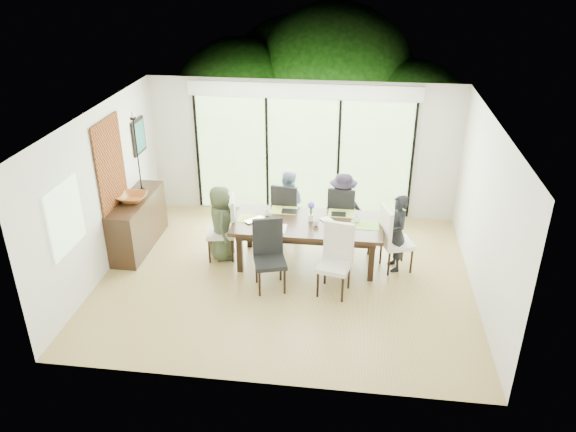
# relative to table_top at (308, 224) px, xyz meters

# --- Properties ---
(floor) EXTENTS (6.00, 5.00, 0.01)m
(floor) POSITION_rel_table_top_xyz_m (-0.30, -0.52, -0.75)
(floor) COLOR olive
(floor) RESTS_ON ground
(ceiling) EXTENTS (6.00, 5.00, 0.01)m
(ceiling) POSITION_rel_table_top_xyz_m (-0.30, -0.52, 1.96)
(ceiling) COLOR white
(ceiling) RESTS_ON wall_back
(wall_back) EXTENTS (6.00, 0.02, 2.70)m
(wall_back) POSITION_rel_table_top_xyz_m (-0.30, 1.99, 0.61)
(wall_back) COLOR silver
(wall_back) RESTS_ON floor
(wall_front) EXTENTS (6.00, 0.02, 2.70)m
(wall_front) POSITION_rel_table_top_xyz_m (-0.30, -3.03, 0.61)
(wall_front) COLOR white
(wall_front) RESTS_ON floor
(wall_left) EXTENTS (0.02, 5.00, 2.70)m
(wall_left) POSITION_rel_table_top_xyz_m (-3.31, -0.52, 0.61)
(wall_left) COLOR white
(wall_left) RESTS_ON floor
(wall_right) EXTENTS (0.02, 5.00, 2.70)m
(wall_right) POSITION_rel_table_top_xyz_m (2.71, -0.52, 0.61)
(wall_right) COLOR silver
(wall_right) RESTS_ON floor
(glass_doors) EXTENTS (4.20, 0.02, 2.30)m
(glass_doors) POSITION_rel_table_top_xyz_m (-0.30, 1.95, 0.46)
(glass_doors) COLOR #598C3F
(glass_doors) RESTS_ON wall_back
(blinds_header) EXTENTS (4.40, 0.06, 0.28)m
(blinds_header) POSITION_rel_table_top_xyz_m (-0.30, 1.94, 1.76)
(blinds_header) COLOR white
(blinds_header) RESTS_ON wall_back
(mullion_a) EXTENTS (0.05, 0.04, 2.30)m
(mullion_a) POSITION_rel_table_top_xyz_m (-2.40, 1.94, 0.46)
(mullion_a) COLOR black
(mullion_a) RESTS_ON wall_back
(mullion_b) EXTENTS (0.05, 0.04, 2.30)m
(mullion_b) POSITION_rel_table_top_xyz_m (-1.00, 1.94, 0.46)
(mullion_b) COLOR black
(mullion_b) RESTS_ON wall_back
(mullion_c) EXTENTS (0.05, 0.04, 2.30)m
(mullion_c) POSITION_rel_table_top_xyz_m (0.40, 1.94, 0.46)
(mullion_c) COLOR black
(mullion_c) RESTS_ON wall_back
(mullion_d) EXTENTS (0.05, 0.04, 2.30)m
(mullion_d) POSITION_rel_table_top_xyz_m (1.80, 1.94, 0.46)
(mullion_d) COLOR black
(mullion_d) RESTS_ON wall_back
(side_window) EXTENTS (0.02, 0.90, 1.00)m
(side_window) POSITION_rel_table_top_xyz_m (-3.27, -1.72, 0.76)
(side_window) COLOR #8CAD7F
(side_window) RESTS_ON wall_left
(deck) EXTENTS (6.00, 1.80, 0.10)m
(deck) POSITION_rel_table_top_xyz_m (-0.30, 2.88, -0.79)
(deck) COLOR brown
(deck) RESTS_ON ground
(rail_top) EXTENTS (6.00, 0.08, 0.06)m
(rail_top) POSITION_rel_table_top_xyz_m (-0.30, 3.68, -0.19)
(rail_top) COLOR brown
(rail_top) RESTS_ON deck
(foliage_left) EXTENTS (3.20, 3.20, 3.20)m
(foliage_left) POSITION_rel_table_top_xyz_m (-2.10, 4.68, 0.70)
(foliage_left) COLOR #14380F
(foliage_left) RESTS_ON ground
(foliage_mid) EXTENTS (4.00, 4.00, 4.00)m
(foliage_mid) POSITION_rel_table_top_xyz_m (0.10, 5.28, 1.06)
(foliage_mid) COLOR #14380F
(foliage_mid) RESTS_ON ground
(foliage_right) EXTENTS (2.80, 2.80, 2.80)m
(foliage_right) POSITION_rel_table_top_xyz_m (1.90, 4.48, 0.52)
(foliage_right) COLOR #14380F
(foliage_right) RESTS_ON ground
(foliage_far) EXTENTS (3.60, 3.60, 3.60)m
(foliage_far) POSITION_rel_table_top_xyz_m (-0.90, 5.98, 0.88)
(foliage_far) COLOR #14380F
(foliage_far) RESTS_ON ground
(table_top) EXTENTS (2.48, 1.14, 0.06)m
(table_top) POSITION_rel_table_top_xyz_m (0.00, 0.00, 0.00)
(table_top) COLOR black
(table_top) RESTS_ON floor
(table_apron) EXTENTS (2.28, 0.93, 0.10)m
(table_apron) POSITION_rel_table_top_xyz_m (0.00, 0.00, -0.09)
(table_apron) COLOR black
(table_apron) RESTS_ON floor
(table_leg_fl) EXTENTS (0.09, 0.09, 0.71)m
(table_leg_fl) POSITION_rel_table_top_xyz_m (-1.08, -0.43, -0.39)
(table_leg_fl) COLOR black
(table_leg_fl) RESTS_ON floor
(table_leg_fr) EXTENTS (0.09, 0.09, 0.71)m
(table_leg_fr) POSITION_rel_table_top_xyz_m (1.08, -0.43, -0.39)
(table_leg_fr) COLOR black
(table_leg_fr) RESTS_ON floor
(table_leg_bl) EXTENTS (0.09, 0.09, 0.71)m
(table_leg_bl) POSITION_rel_table_top_xyz_m (-1.08, 0.43, -0.39)
(table_leg_bl) COLOR black
(table_leg_bl) RESTS_ON floor
(table_leg_br) EXTENTS (0.09, 0.09, 0.71)m
(table_leg_br) POSITION_rel_table_top_xyz_m (1.08, 0.43, -0.39)
(table_leg_br) COLOR black
(table_leg_br) RESTS_ON floor
(chair_left_end) EXTENTS (0.56, 0.56, 1.14)m
(chair_left_end) POSITION_rel_table_top_xyz_m (-1.50, 0.00, -0.18)
(chair_left_end) COLOR beige
(chair_left_end) RESTS_ON floor
(chair_right_end) EXTENTS (0.60, 0.60, 1.14)m
(chair_right_end) POSITION_rel_table_top_xyz_m (1.50, 0.00, -0.18)
(chair_right_end) COLOR white
(chair_right_end) RESTS_ON floor
(chair_far_left) EXTENTS (0.53, 0.53, 1.14)m
(chair_far_left) POSITION_rel_table_top_xyz_m (-0.45, 0.85, -0.18)
(chair_far_left) COLOR black
(chair_far_left) RESTS_ON floor
(chair_far_right) EXTENTS (0.52, 0.52, 1.14)m
(chair_far_right) POSITION_rel_table_top_xyz_m (0.55, 0.85, -0.18)
(chair_far_right) COLOR black
(chair_far_right) RESTS_ON floor
(chair_near_left) EXTENTS (0.60, 0.60, 1.14)m
(chair_near_left) POSITION_rel_table_top_xyz_m (-0.50, -0.87, -0.18)
(chair_near_left) COLOR black
(chair_near_left) RESTS_ON floor
(chair_near_right) EXTENTS (0.57, 0.57, 1.14)m
(chair_near_right) POSITION_rel_table_top_xyz_m (0.50, -0.87, -0.18)
(chair_near_right) COLOR silver
(chair_near_right) RESTS_ON floor
(person_left_end) EXTENTS (0.52, 0.69, 1.33)m
(person_left_end) POSITION_rel_table_top_xyz_m (-1.48, 0.00, -0.08)
(person_left_end) COLOR #3C462F
(person_left_end) RESTS_ON floor
(person_right_end) EXTENTS (0.53, 0.70, 1.33)m
(person_right_end) POSITION_rel_table_top_xyz_m (1.48, 0.00, -0.08)
(person_right_end) COLOR black
(person_right_end) RESTS_ON floor
(person_far_left) EXTENTS (0.63, 0.40, 1.33)m
(person_far_left) POSITION_rel_table_top_xyz_m (-0.45, 0.83, -0.08)
(person_far_left) COLOR #7791AC
(person_far_left) RESTS_ON floor
(person_far_right) EXTENTS (0.67, 0.47, 1.33)m
(person_far_right) POSITION_rel_table_top_xyz_m (0.55, 0.83, -0.08)
(person_far_right) COLOR black
(person_far_right) RESTS_ON floor
(placemat_left) EXTENTS (0.46, 0.33, 0.01)m
(placemat_left) POSITION_rel_table_top_xyz_m (-0.95, 0.00, 0.03)
(placemat_left) COLOR #95AF3E
(placemat_left) RESTS_ON table_top
(placemat_right) EXTENTS (0.46, 0.33, 0.01)m
(placemat_right) POSITION_rel_table_top_xyz_m (0.95, 0.00, 0.03)
(placemat_right) COLOR #76AA3C
(placemat_right) RESTS_ON table_top
(placemat_far_l) EXTENTS (0.46, 0.33, 0.01)m
(placemat_far_l) POSITION_rel_table_top_xyz_m (-0.45, 0.40, 0.03)
(placemat_far_l) COLOR #A7BA42
(placemat_far_l) RESTS_ON table_top
(placemat_far_r) EXTENTS (0.46, 0.33, 0.01)m
(placemat_far_r) POSITION_rel_table_top_xyz_m (0.55, 0.40, 0.03)
(placemat_far_r) COLOR #91AE3E
(placemat_far_r) RESTS_ON table_top
(placemat_paper) EXTENTS (0.46, 0.33, 0.01)m
(placemat_paper) POSITION_rel_table_top_xyz_m (-0.55, -0.30, 0.03)
(placemat_paper) COLOR white
(placemat_paper) RESTS_ON table_top
(tablet_far_l) EXTENTS (0.27, 0.19, 0.01)m
(tablet_far_l) POSITION_rel_table_top_xyz_m (-0.35, 0.35, 0.04)
(tablet_far_l) COLOR black
(tablet_far_l) RESTS_ON table_top
(tablet_far_r) EXTENTS (0.25, 0.18, 0.01)m
(tablet_far_r) POSITION_rel_table_top_xyz_m (0.50, 0.35, 0.04)
(tablet_far_r) COLOR black
(tablet_far_r) RESTS_ON table_top
(papers) EXTENTS (0.31, 0.23, 0.00)m
(papers) POSITION_rel_table_top_xyz_m (0.70, -0.05, 0.03)
(papers) COLOR white
(papers) RESTS_ON table_top
(platter_base) EXTENTS (0.27, 0.27, 0.02)m
(platter_base) POSITION_rel_table_top_xyz_m (-0.55, -0.30, 0.05)
(platter_base) COLOR white
(platter_base) RESTS_ON table_top
(platter_snacks) EXTENTS (0.21, 0.21, 0.01)m
(platter_snacks) POSITION_rel_table_top_xyz_m (-0.55, -0.30, 0.07)
(platter_snacks) COLOR #CC6918
(platter_snacks) RESTS_ON table_top
(vase) EXTENTS (0.08, 0.08, 0.12)m
(vase) POSITION_rel_table_top_xyz_m (0.05, 0.05, 0.09)
(vase) COLOR silver
(vase) RESTS_ON table_top
(hyacinth_stems) EXTENTS (0.04, 0.04, 0.17)m
(hyacinth_stems) POSITION_rel_table_top_xyz_m (0.05, 0.05, 0.22)
(hyacinth_stems) COLOR #337226
(hyacinth_stems) RESTS_ON table_top
(hyacinth_blooms) EXTENTS (0.11, 0.11, 0.11)m
(hyacinth_blooms) POSITION_rel_table_top_xyz_m (0.05, 0.05, 0.32)
(hyacinth_blooms) COLOR #4C4CBF
(hyacinth_blooms) RESTS_ON table_top
(laptop) EXTENTS (0.40, 0.40, 0.03)m
(laptop) POSITION_rel_table_top_xyz_m (-0.85, -0.10, 0.04)
(laptop) COLOR silver
(laptop) RESTS_ON table_top
(cup_a) EXTENTS (0.17, 0.17, 0.10)m
(cup_a) POSITION_rel_table_top_xyz_m (-0.70, 0.15, 0.08)
(cup_a) COLOR white
(cup_a) RESTS_ON table_top
(cup_b) EXTENTS (0.15, 0.15, 0.10)m
(cup_b) POSITION_rel_table_top_xyz_m (0.15, -0.10, 0.08)
(cup_b) COLOR white
(cup_b) RESTS_ON table_top
(cup_c) EXTENTS (0.15, 0.15, 0.10)m
(cup_c) POSITION_rel_table_top_xyz_m (0.80, 0.10, 0.08)
(cup_c) COLOR white
(cup_c) RESTS_ON table_top
(book) EXTENTS (0.27, 0.29, 0.02)m
(book) POSITION_rel_table_top_xyz_m (0.25, 0.05, 0.04)
(book) COLOR white
(book) RESTS_ON table_top
(sideboard) EXTENTS (0.47, 1.68, 0.95)m
(sideboard) POSITION_rel_table_top_xyz_m (-3.06, 0.18, -0.27)
(sideboard) COLOR black
(sideboard) RESTS_ON floor
(bowl) EXTENTS (0.50, 0.50, 0.12)m
(bowl) POSITION_rel_table_top_xyz_m (-3.06, 0.08, 0.26)
(bowl) COLOR #995321
(bowl) RESTS_ON sideboard
(candlestick_base) EXTENTS (0.11, 0.11, 0.04)m
(candlestick_base) POSITION_rel_table_top_xyz_m (-3.06, 0.53, 0.22)
(candlestick_base) COLOR black
(candlestick_base) RESTS_ON sideboard
(candlestick_shaft) EXTENTS (0.03, 0.03, 1.32)m
(candlestick_shaft) POSITION_rel_table_top_xyz_m (-3.06, 0.53, 0.89)
(candlestick_shaft) COLOR black
(candlestick_shaft) RESTS_ON sideboard
(candlestick_pan) EXTENTS (0.11, 0.11, 0.03)m
(candlestick_pan) POSITION_rel_table_top_xyz_m (-3.06, 0.53, 1.54)
(candlestick_pan) COLOR black
(candlestick_pan) RESTS_ON sideboard
(candle) EXTENTS (0.04, 0.04, 0.11)m
(candle) POSITION_rel_table_top_xyz_m (-3.06, 0.53, 1.60)
(candle) COLOR silver
(candle) RESTS_ON sideboard
(tapestry) EXTENTS (0.02, 1.00, 1.50)m
(tapestry) POSITION_rel_table_top_xyz_m (-3.27, -0.12, 0.96)
(tapestry) COLOR #8D3D14
(tapestry) RESTS_ON wall_left
(art_frame) EXTENTS (0.03, 0.55, 0.65)m
(art_frame) POSITION_rel_table_top_xyz_m (-3.27, 1.18, 1.01)
(art_frame) COLOR black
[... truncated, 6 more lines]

